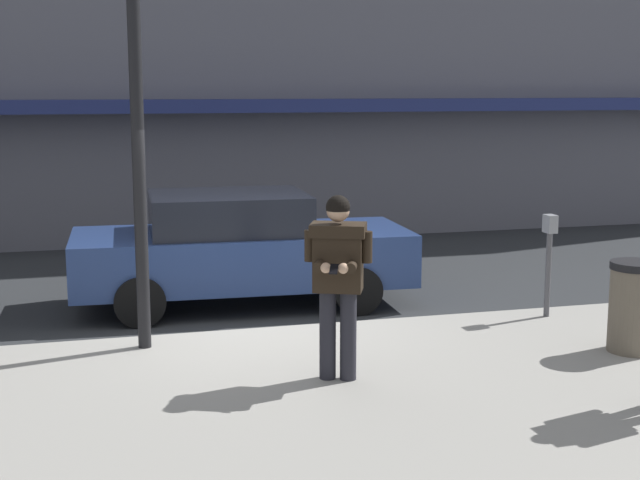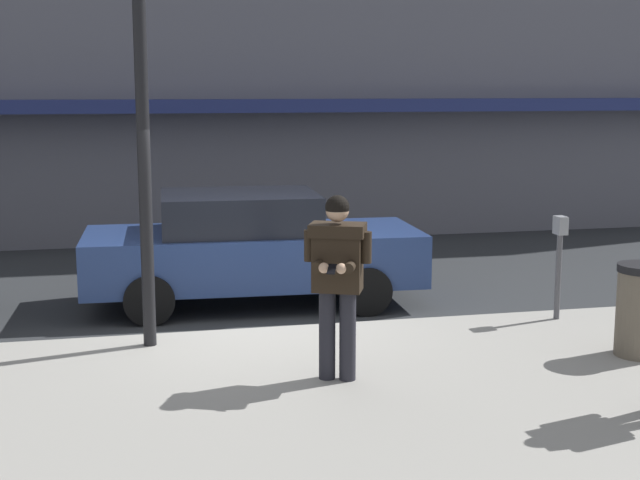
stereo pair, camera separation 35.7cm
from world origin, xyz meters
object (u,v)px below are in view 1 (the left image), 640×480
at_px(street_lamp_post, 135,68).
at_px(man_texting_on_phone, 338,267).
at_px(trash_bin, 634,307).
at_px(parking_meter, 549,250).
at_px(parked_sedan_mid, 239,248).

bearing_deg(street_lamp_post, man_texting_on_phone, -42.49).
bearing_deg(street_lamp_post, trash_bin, -16.75).
xyz_separation_m(man_texting_on_phone, parking_meter, (3.17, 1.64, -0.28)).
xyz_separation_m(parked_sedan_mid, parking_meter, (3.47, -2.13, 0.18)).
height_order(man_texting_on_phone, trash_bin, man_texting_on_phone).
bearing_deg(parking_meter, man_texting_on_phone, -152.66).
bearing_deg(parking_meter, trash_bin, -84.76).
height_order(parking_meter, trash_bin, parking_meter).
distance_m(street_lamp_post, parking_meter, 5.36).
xyz_separation_m(man_texting_on_phone, trash_bin, (3.31, 0.07, -0.62)).
height_order(man_texting_on_phone, parking_meter, man_texting_on_phone).
relative_size(parked_sedan_mid, street_lamp_post, 0.94).
bearing_deg(street_lamp_post, parking_meter, 0.58).
xyz_separation_m(parked_sedan_mid, street_lamp_post, (-1.43, -2.18, 2.35)).
distance_m(parking_meter, trash_bin, 1.61).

